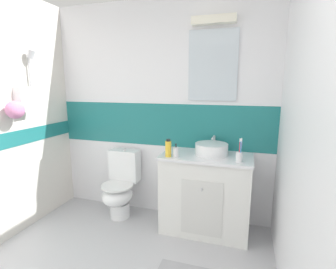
{
  "coord_description": "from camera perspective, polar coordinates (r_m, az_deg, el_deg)",
  "views": [
    {
      "loc": [
        0.98,
        -0.4,
        1.57
      ],
      "look_at": [
        0.29,
        1.8,
        1.11
      ],
      "focal_mm": 27.14,
      "sensor_mm": 36.0,
      "label": 1
    }
  ],
  "objects": [
    {
      "name": "wall_back_tiled",
      "position": [
        3.02,
        -1.37,
        5.29
      ],
      "size": [
        3.2,
        0.2,
        2.5
      ],
      "color": "white",
      "rests_on": "ground_plane"
    },
    {
      "name": "sink_basin",
      "position": [
        2.69,
        9.73,
        -3.13
      ],
      "size": [
        0.34,
        0.38,
        0.17
      ],
      "color": "white",
      "rests_on": "vanity_cabinet"
    },
    {
      "name": "mouthwash_bottle",
      "position": [
        2.57,
        0.06,
        -3.15
      ],
      "size": [
        0.06,
        0.06,
        0.18
      ],
      "color": "yellow",
      "rests_on": "vanity_cabinet"
    },
    {
      "name": "toilet",
      "position": [
        3.15,
        -10.6,
        -11.38
      ],
      "size": [
        0.37,
        0.5,
        0.8
      ],
      "color": "white",
      "rests_on": "ground_plane"
    },
    {
      "name": "vanity_cabinet",
      "position": [
        2.82,
        8.44,
        -12.87
      ],
      "size": [
        0.93,
        0.52,
        0.85
      ],
      "color": "silver",
      "rests_on": "ground_plane"
    },
    {
      "name": "toothbrush_cup",
      "position": [
        2.49,
        15.73,
        -4.55
      ],
      "size": [
        0.06,
        0.06,
        0.23
      ],
      "color": "white",
      "rests_on": "vanity_cabinet"
    },
    {
      "name": "soap_dispenser",
      "position": [
        2.56,
        1.79,
        -3.93
      ],
      "size": [
        0.05,
        0.05,
        0.14
      ],
      "color": "white",
      "rests_on": "vanity_cabinet"
    },
    {
      "name": "wall_right_plain",
      "position": [
        1.67,
        29.9,
        -1.36
      ],
      "size": [
        0.1,
        3.48,
        2.5
      ],
      "primitive_type": "cube",
      "color": "white",
      "rests_on": "ground_plane"
    }
  ]
}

